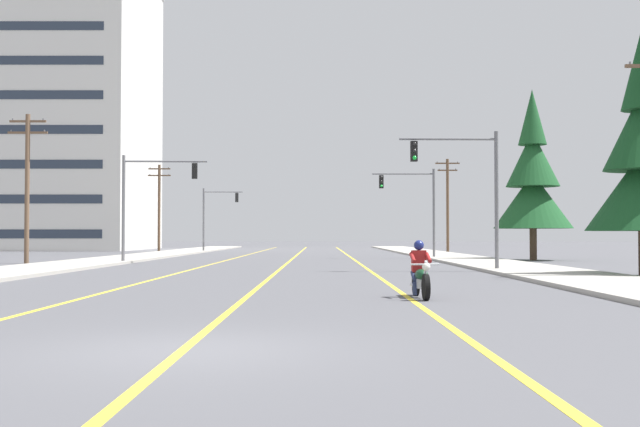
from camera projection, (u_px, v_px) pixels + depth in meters
ground_plane at (188, 350)px, 10.56m from camera, size 400.00×400.00×0.00m
lane_stripe_center at (296, 257)px, 55.54m from camera, size 0.16×100.00×0.01m
lane_stripe_left at (239, 257)px, 55.55m from camera, size 0.16×100.00×0.01m
lane_stripe_right at (353, 257)px, 55.53m from camera, size 0.16×100.00×0.01m
sidewalk_kerb_right at (463, 259)px, 50.52m from camera, size 4.40×110.00×0.14m
sidewalk_kerb_left at (125, 259)px, 50.57m from camera, size 4.40×110.00×0.14m
motorcycle_with_rider at (422, 275)px, 19.48m from camera, size 0.70×2.19×1.46m
traffic_signal_near_right at (471, 179)px, 33.89m from camera, size 4.40×0.44×6.20m
traffic_signal_near_left at (150, 192)px, 44.09m from camera, size 4.86×0.46×6.20m
traffic_signal_mid_right at (418, 200)px, 52.95m from camera, size 4.37×0.39×6.20m
traffic_signal_mid_left at (217, 211)px, 74.78m from camera, size 3.89×0.40×6.20m
utility_pole_left_near at (30, 182)px, 43.71m from camera, size 2.26×0.26×8.50m
utility_pole_right_far at (450, 202)px, 71.11m from camera, size 2.25×0.26×8.70m
utility_pole_left_far at (161, 205)px, 74.67m from camera, size 2.21×0.26×8.49m
conifer_tree_right_verge_far at (535, 182)px, 49.27m from camera, size 5.00×5.00×11.01m
apartment_building_far_left_block at (49, 110)px, 88.02m from camera, size 22.64×20.73×32.09m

